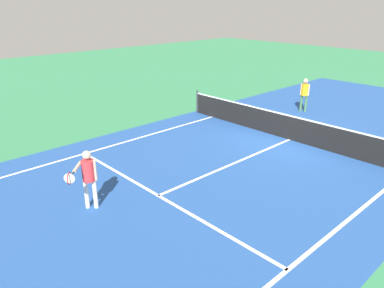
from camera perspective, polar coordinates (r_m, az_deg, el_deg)
name	(u,v)px	position (r m, az deg, el deg)	size (l,w,h in m)	color
ground_plane	(289,140)	(14.68, 14.77, 0.65)	(60.00, 60.00, 0.00)	#337F51
court_surface_inbounds	(289,140)	(14.68, 14.77, 0.66)	(10.62, 24.40, 0.00)	#234C93
line_sideline_left	(97,150)	(13.63, -14.47, -0.91)	(0.10, 11.89, 0.01)	white
line_sideline_right	(300,260)	(8.27, 16.30, -16.71)	(0.10, 11.89, 0.01)	white
line_service_near	(158,196)	(10.25, -5.21, -7.91)	(8.22, 0.10, 0.01)	white
line_center_service	(235,163)	(12.25, 6.62, -2.90)	(0.10, 6.40, 0.01)	white
net	(291,127)	(14.52, 14.95, 2.48)	(10.30, 0.09, 1.07)	#33383D
player_near	(88,174)	(9.54, -15.71, -4.44)	(0.79, 0.99, 1.58)	white
player_far	(305,92)	(18.45, 16.96, 7.73)	(0.40, 0.32, 1.59)	#3F7247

